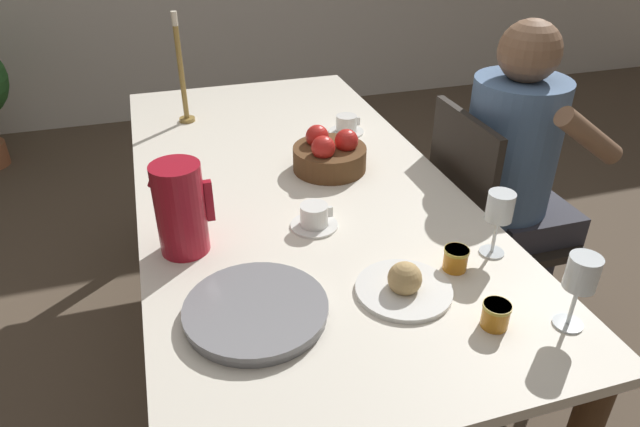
{
  "coord_description": "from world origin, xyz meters",
  "views": [
    {
      "loc": [
        -0.38,
        -1.55,
        1.57
      ],
      "look_at": [
        0.0,
        -0.3,
        0.78
      ],
      "focal_mm": 32.0,
      "sensor_mm": 36.0,
      "label": 1
    }
  ],
  "objects_px": {
    "person_seated": "(517,167)",
    "wine_glass_water": "(500,210)",
    "serving_tray": "(256,311)",
    "fruit_bowl": "(329,154)",
    "wine_glass_juice": "(581,277)",
    "teacup_across": "(346,125)",
    "chair_person_side": "(485,226)",
    "candlestick_tall": "(182,79)",
    "teacup_near_person": "(314,218)",
    "bread_plate": "(404,285)",
    "jam_jar_red": "(496,314)",
    "jam_jar_amber": "(456,258)",
    "red_pitcher": "(180,208)"
  },
  "relations": [
    {
      "from": "person_seated",
      "to": "wine_glass_water",
      "type": "xyz_separation_m",
      "value": [
        -0.36,
        -0.43,
        0.14
      ]
    },
    {
      "from": "serving_tray",
      "to": "fruit_bowl",
      "type": "distance_m",
      "value": 0.74
    },
    {
      "from": "wine_glass_water",
      "to": "wine_glass_juice",
      "type": "height_order",
      "value": "wine_glass_juice"
    },
    {
      "from": "person_seated",
      "to": "teacup_across",
      "type": "distance_m",
      "value": 0.62
    },
    {
      "from": "chair_person_side",
      "to": "candlestick_tall",
      "type": "xyz_separation_m",
      "value": [
        -0.93,
        0.7,
        0.4
      ]
    },
    {
      "from": "wine_glass_water",
      "to": "teacup_near_person",
      "type": "xyz_separation_m",
      "value": [
        -0.4,
        0.25,
        -0.1
      ]
    },
    {
      "from": "bread_plate",
      "to": "teacup_near_person",
      "type": "bearing_deg",
      "value": 109.62
    },
    {
      "from": "jam_jar_red",
      "to": "fruit_bowl",
      "type": "distance_m",
      "value": 0.82
    },
    {
      "from": "jam_jar_red",
      "to": "fruit_bowl",
      "type": "height_order",
      "value": "fruit_bowl"
    },
    {
      "from": "chair_person_side",
      "to": "jam_jar_amber",
      "type": "xyz_separation_m",
      "value": [
        -0.4,
        -0.46,
        0.26
      ]
    },
    {
      "from": "serving_tray",
      "to": "bread_plate",
      "type": "relative_size",
      "value": 1.41
    },
    {
      "from": "wine_glass_water",
      "to": "jam_jar_amber",
      "type": "xyz_separation_m",
      "value": [
        -0.12,
        -0.03,
        -0.1
      ]
    },
    {
      "from": "candlestick_tall",
      "to": "fruit_bowl",
      "type": "bearing_deg",
      "value": -54.23
    },
    {
      "from": "red_pitcher",
      "to": "candlestick_tall",
      "type": "bearing_deg",
      "value": 84.09
    },
    {
      "from": "person_seated",
      "to": "jam_jar_red",
      "type": "height_order",
      "value": "person_seated"
    },
    {
      "from": "bread_plate",
      "to": "jam_jar_red",
      "type": "relative_size",
      "value": 3.68
    },
    {
      "from": "red_pitcher",
      "to": "bread_plate",
      "type": "relative_size",
      "value": 1.07
    },
    {
      "from": "chair_person_side",
      "to": "candlestick_tall",
      "type": "bearing_deg",
      "value": -127.03
    },
    {
      "from": "chair_person_side",
      "to": "person_seated",
      "type": "distance_m",
      "value": 0.23
    },
    {
      "from": "person_seated",
      "to": "candlestick_tall",
      "type": "bearing_deg",
      "value": -124.54
    },
    {
      "from": "red_pitcher",
      "to": "wine_glass_water",
      "type": "distance_m",
      "value": 0.79
    },
    {
      "from": "wine_glass_juice",
      "to": "teacup_near_person",
      "type": "bearing_deg",
      "value": 127.29
    },
    {
      "from": "chair_person_side",
      "to": "jam_jar_amber",
      "type": "bearing_deg",
      "value": -40.91
    },
    {
      "from": "teacup_near_person",
      "to": "fruit_bowl",
      "type": "bearing_deg",
      "value": 65.48
    },
    {
      "from": "wine_glass_water",
      "to": "teacup_across",
      "type": "xyz_separation_m",
      "value": [
        -0.1,
        0.85,
        -0.1
      ]
    },
    {
      "from": "chair_person_side",
      "to": "serving_tray",
      "type": "xyz_separation_m",
      "value": [
        -0.9,
        -0.49,
        0.25
      ]
    },
    {
      "from": "person_seated",
      "to": "fruit_bowl",
      "type": "relative_size",
      "value": 5.04
    },
    {
      "from": "teacup_near_person",
      "to": "bread_plate",
      "type": "height_order",
      "value": "bread_plate"
    },
    {
      "from": "jam_jar_red",
      "to": "candlestick_tall",
      "type": "relative_size",
      "value": 0.15
    },
    {
      "from": "jam_jar_red",
      "to": "fruit_bowl",
      "type": "xyz_separation_m",
      "value": [
        -0.11,
        0.81,
        0.02
      ]
    },
    {
      "from": "bread_plate",
      "to": "jam_jar_red",
      "type": "bearing_deg",
      "value": -49.68
    },
    {
      "from": "jam_jar_red",
      "to": "serving_tray",
      "type": "bearing_deg",
      "value": 159.57
    },
    {
      "from": "wine_glass_juice",
      "to": "person_seated",
      "type": "bearing_deg",
      "value": 63.79
    },
    {
      "from": "chair_person_side",
      "to": "fruit_bowl",
      "type": "xyz_separation_m",
      "value": [
        -0.53,
        0.14,
        0.28
      ]
    },
    {
      "from": "serving_tray",
      "to": "jam_jar_amber",
      "type": "bearing_deg",
      "value": 3.19
    },
    {
      "from": "red_pitcher",
      "to": "candlestick_tall",
      "type": "height_order",
      "value": "candlestick_tall"
    },
    {
      "from": "chair_person_side",
      "to": "candlestick_tall",
      "type": "relative_size",
      "value": 2.23
    },
    {
      "from": "person_seated",
      "to": "serving_tray",
      "type": "xyz_separation_m",
      "value": [
        -0.99,
        -0.49,
        0.03
      ]
    },
    {
      "from": "jam_jar_amber",
      "to": "candlestick_tall",
      "type": "distance_m",
      "value": 1.29
    },
    {
      "from": "teacup_across",
      "to": "jam_jar_red",
      "type": "height_order",
      "value": "teacup_across"
    },
    {
      "from": "chair_person_side",
      "to": "wine_glass_water",
      "type": "height_order",
      "value": "chair_person_side"
    },
    {
      "from": "teacup_across",
      "to": "wine_glass_water",
      "type": "bearing_deg",
      "value": -83.35
    },
    {
      "from": "chair_person_side",
      "to": "bread_plate",
      "type": "relative_size",
      "value": 4.07
    },
    {
      "from": "teacup_near_person",
      "to": "wine_glass_water",
      "type": "bearing_deg",
      "value": -32.58
    },
    {
      "from": "person_seated",
      "to": "red_pitcher",
      "type": "xyz_separation_m",
      "value": [
        -1.11,
        -0.19,
        0.14
      ]
    },
    {
      "from": "wine_glass_water",
      "to": "teacup_across",
      "type": "bearing_deg",
      "value": 96.65
    },
    {
      "from": "teacup_near_person",
      "to": "bread_plate",
      "type": "relative_size",
      "value": 0.58
    },
    {
      "from": "wine_glass_water",
      "to": "wine_glass_juice",
      "type": "xyz_separation_m",
      "value": [
        0.01,
        -0.28,
        -0.0
      ]
    },
    {
      "from": "person_seated",
      "to": "jam_jar_amber",
      "type": "relative_size",
      "value": 19.48
    },
    {
      "from": "jam_jar_red",
      "to": "chair_person_side",
      "type": "bearing_deg",
      "value": 58.0
    }
  ]
}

